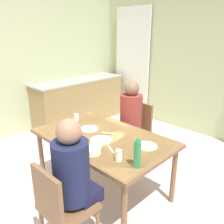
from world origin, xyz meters
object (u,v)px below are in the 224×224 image
object	(u,v)px
kitchen_counter	(79,101)
chair_near_diner	(61,206)
serving_bowl_center	(92,151)
water_bottle_green_near	(137,153)
chair_far_diner	(136,129)
person_far_diner	(130,113)
dining_table	(103,141)
person_near_diner	(73,169)

from	to	relation	value
kitchen_counter	chair_near_diner	size ratio (longest dim) A/B	2.26
chair_near_diner	serving_bowl_center	distance (m)	0.58
kitchen_counter	chair_near_diner	bearing A→B (deg)	-40.47
kitchen_counter	water_bottle_green_near	size ratio (longest dim) A/B	6.94
chair_far_diner	water_bottle_green_near	world-z (taller)	water_bottle_green_near
kitchen_counter	person_far_diner	xyz separation A→B (m)	(1.86, -0.55, 0.33)
chair_near_diner	chair_far_diner	world-z (taller)	same
chair_near_diner	water_bottle_green_near	world-z (taller)	water_bottle_green_near
kitchen_counter	dining_table	xyz separation A→B (m)	(2.04, -1.24, 0.21)
dining_table	person_near_diner	size ratio (longest dim) A/B	1.99
kitchen_counter	serving_bowl_center	bearing A→B (deg)	-34.99
kitchen_counter	serving_bowl_center	size ratio (longest dim) A/B	11.58
water_bottle_green_near	person_near_diner	bearing A→B (deg)	-121.43
chair_far_diner	serving_bowl_center	bearing A→B (deg)	108.67
chair_near_diner	chair_far_diner	size ratio (longest dim) A/B	1.00
person_far_diner	water_bottle_green_near	size ratio (longest dim) A/B	2.71
chair_near_diner	person_near_diner	world-z (taller)	person_near_diner
dining_table	water_bottle_green_near	size ratio (longest dim) A/B	5.40
kitchen_counter	person_near_diner	size ratio (longest dim) A/B	2.56
person_near_diner	kitchen_counter	bearing A→B (deg)	141.44
dining_table	serving_bowl_center	xyz separation A→B (m)	(0.21, -0.34, 0.09)
person_far_diner	serving_bowl_center	bearing A→B (deg)	110.94
chair_near_diner	serving_bowl_center	world-z (taller)	chair_near_diner
person_near_diner	person_far_diner	bearing A→B (deg)	112.27
dining_table	water_bottle_green_near	bearing A→B (deg)	-18.43
chair_near_diner	water_bottle_green_near	xyz separation A→B (m)	(0.29, 0.61, 0.36)
dining_table	chair_near_diner	xyz separation A→B (m)	(0.38, -0.83, -0.16)
kitchen_counter	chair_far_diner	world-z (taller)	kitchen_counter
water_bottle_green_near	chair_near_diner	bearing A→B (deg)	-115.34
person_far_diner	chair_near_diner	bearing A→B (deg)	110.45
chair_far_diner	person_near_diner	bearing A→B (deg)	110.45
kitchen_counter	water_bottle_green_near	xyz separation A→B (m)	(2.71, -1.46, 0.40)
person_far_diner	chair_far_diner	bearing A→B (deg)	-90.00
serving_bowl_center	dining_table	bearing A→B (deg)	122.11
dining_table	person_near_diner	xyz separation A→B (m)	(0.38, -0.69, 0.12)
person_far_diner	water_bottle_green_near	xyz separation A→B (m)	(0.85, -0.92, 0.07)
serving_bowl_center	water_bottle_green_near	bearing A→B (deg)	13.60
person_near_diner	water_bottle_green_near	xyz separation A→B (m)	(0.29, 0.47, 0.07)
water_bottle_green_near	serving_bowl_center	distance (m)	0.49
chair_near_diner	person_near_diner	xyz separation A→B (m)	(0.00, 0.14, 0.28)
dining_table	serving_bowl_center	world-z (taller)	serving_bowl_center
person_far_diner	water_bottle_green_near	bearing A→B (deg)	132.99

